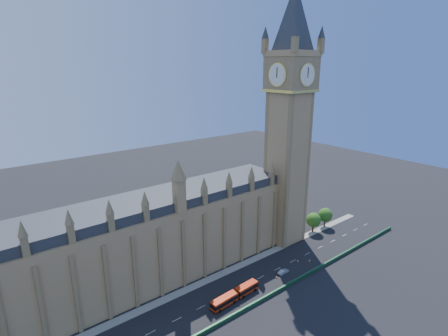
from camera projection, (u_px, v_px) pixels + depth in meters
ground at (233, 291)px, 107.72m from camera, size 400.00×400.00×0.00m
palace_westminster at (123, 249)px, 105.41m from camera, size 120.00×20.00×28.00m
elizabeth_tower at (290, 102)px, 125.61m from camera, size 20.59×20.59×105.00m
bridge_parapet at (253, 305)px, 100.80m from camera, size 160.00×0.60×1.20m
kerb_north at (214, 277)px, 114.84m from camera, size 160.00×3.00×0.16m
tree_east_near at (314, 219)px, 144.91m from camera, size 6.00×6.00×8.50m
tree_east_far at (325, 214)px, 149.69m from camera, size 6.00×6.00×8.50m
red_bus at (235, 295)px, 103.46m from camera, size 17.53×3.63×2.96m
car_grey at (234, 297)px, 104.04m from camera, size 4.20×1.69×1.43m
car_silver at (283, 272)px, 116.88m from camera, size 4.36×1.68×1.42m
car_white at (252, 286)px, 109.29m from camera, size 4.40×2.05×1.24m
cone_a at (298, 261)px, 123.84m from camera, size 0.65×0.65×0.80m
cone_b at (310, 261)px, 123.99m from camera, size 0.61×0.61×0.79m
cone_c at (280, 271)px, 117.72m from camera, size 0.46×0.46×0.70m
cone_d at (277, 277)px, 114.35m from camera, size 0.47×0.47×0.65m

